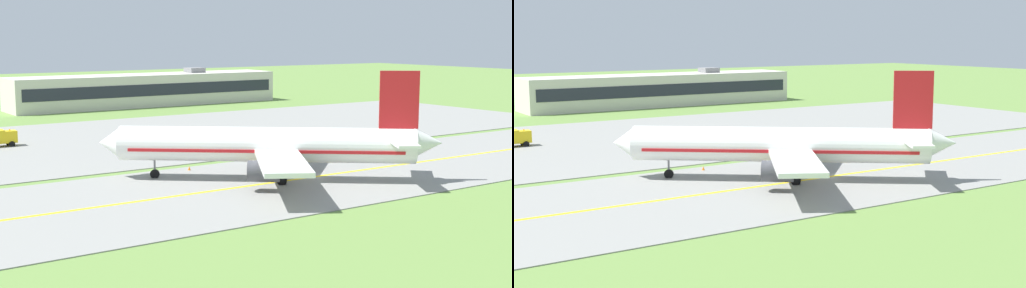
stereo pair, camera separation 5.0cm
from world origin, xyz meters
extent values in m
plane|color=olive|center=(0.00, 0.00, 0.00)|extent=(500.00, 500.00, 0.00)
cube|color=gray|center=(0.00, 0.00, 0.05)|extent=(240.00, 28.00, 0.10)
cube|color=gray|center=(10.00, 42.00, 0.05)|extent=(140.00, 52.00, 0.10)
cube|color=yellow|center=(0.00, 0.00, 0.11)|extent=(220.00, 0.60, 0.01)
cylinder|color=white|center=(-4.72, 1.90, 4.20)|extent=(29.12, 24.27, 4.00)
cone|color=white|center=(-18.98, 13.21, 4.20)|extent=(4.40, 4.59, 3.80)
cone|color=white|center=(9.69, -9.54, 4.60)|extent=(4.62, 4.65, 3.40)
cube|color=red|center=(-4.72, 1.90, 3.70)|extent=(27.04, 22.64, 0.36)
cube|color=#1E232D|center=(-17.25, 11.85, 4.90)|extent=(3.52, 3.78, 0.70)
cube|color=white|center=(-8.28, -6.13, 3.70)|extent=(11.74, 15.36, 0.50)
cylinder|color=#47474C|center=(-8.60, -3.32, 2.30)|extent=(4.09, 3.92, 2.30)
cylinder|color=black|center=(-9.86, -2.32, 2.30)|extent=(1.50, 1.80, 2.10)
cube|color=white|center=(2.29, 7.19, 3.70)|extent=(14.18, 13.82, 0.50)
cylinder|color=#47474C|center=(-0.52, 6.87, 2.30)|extent=(4.09, 3.92, 2.30)
cylinder|color=black|center=(-1.78, 7.86, 2.30)|extent=(1.50, 1.80, 2.10)
cube|color=red|center=(7.03, -7.42, 9.45)|extent=(3.70, 3.05, 6.50)
cube|color=white|center=(5.20, -10.05, 5.00)|extent=(5.24, 6.35, 0.30)
cube|color=white|center=(9.18, -5.04, 5.00)|extent=(5.91, 5.96, 0.30)
cylinder|color=slate|center=(-14.90, 9.98, 1.38)|extent=(0.24, 0.24, 1.65)
cylinder|color=black|center=(-14.90, 9.98, 0.55)|extent=(1.08, 0.96, 1.10)
cylinder|color=slate|center=(-4.77, -1.38, 1.38)|extent=(0.24, 0.24, 1.65)
cylinder|color=black|center=(-4.94, -1.60, 0.55)|extent=(1.08, 0.96, 1.10)
cylinder|color=black|center=(-4.60, -1.16, 0.55)|extent=(1.08, 0.96, 1.10)
cylinder|color=slate|center=(-1.54, 2.69, 1.38)|extent=(0.24, 0.24, 1.65)
cylinder|color=black|center=(-1.71, 2.48, 0.55)|extent=(1.08, 0.96, 1.10)
cylinder|color=black|center=(-1.37, 2.91, 0.55)|extent=(1.08, 0.96, 1.10)
cube|color=yellow|center=(-21.92, 44.62, 1.50)|extent=(1.87, 2.06, 1.80)
cube|color=#1E232D|center=(-21.15, 44.59, 1.81)|extent=(0.18, 1.84, 0.81)
cylinder|color=orange|center=(-21.92, 44.62, 2.50)|extent=(0.20, 0.20, 0.18)
cylinder|color=black|center=(-21.88, 45.62, 0.45)|extent=(0.91, 0.33, 0.90)
cylinder|color=black|center=(-21.95, 43.62, 0.45)|extent=(0.91, 0.33, 0.90)
cube|color=beige|center=(23.01, 90.97, 3.70)|extent=(65.02, 11.74, 7.40)
cube|color=#1E232D|center=(23.01, 85.05, 4.07)|extent=(62.42, 0.10, 2.67)
cube|color=slate|center=(36.01, 90.97, 8.00)|extent=(4.00, 4.00, 1.20)
cone|color=orange|center=(-9.24, 11.96, 0.30)|extent=(0.44, 0.44, 0.60)
cone|color=orange|center=(15.31, 12.20, 0.30)|extent=(0.44, 0.44, 0.60)
camera|label=1|loc=(-51.63, -65.30, 16.70)|focal=50.71mm
camera|label=2|loc=(-51.59, -65.33, 16.70)|focal=50.71mm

